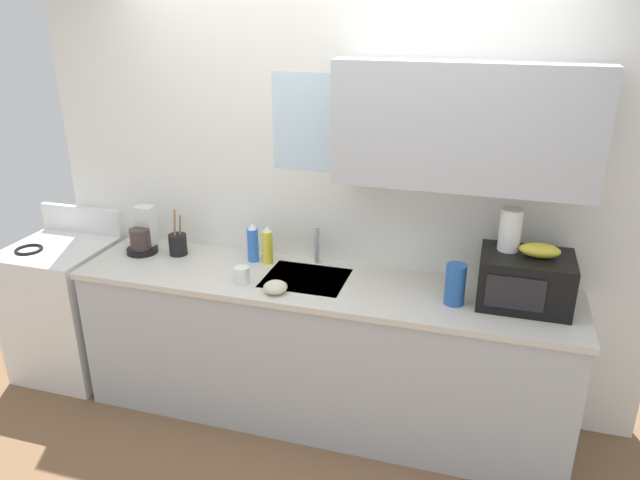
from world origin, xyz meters
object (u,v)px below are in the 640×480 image
Objects in this scene: microwave at (525,280)px; utensil_crock at (178,244)px; mug_white at (242,275)px; small_bowl at (275,287)px; stove_range at (67,308)px; banana_bunch at (540,250)px; coffee_maker at (143,235)px; dish_soap_bottle_yellow at (268,246)px; dish_soap_bottle_blue at (253,243)px; paper_towel_roll at (510,230)px; cereal_canister at (455,284)px.

utensil_crock is at bearing 177.99° from microwave.
mug_white is 0.73× the size of small_bowl.
banana_bunch is (2.89, 0.05, 0.75)m from stove_range.
coffee_maker is at bearing 10.24° from stove_range.
small_bowl is at bearing -22.85° from utensil_crock.
dish_soap_bottle_blue reaches higher than dish_soap_bottle_yellow.
dish_soap_bottle_blue is at bearing 7.03° from stove_range.
cereal_canister is at bearing -147.99° from paper_towel_roll.
stove_range is at bearing -179.09° from microwave.
dish_soap_bottle_blue is at bearing 177.52° from paper_towel_roll.
dish_soap_bottle_yellow is (0.81, 0.05, 0.01)m from coffee_maker.
mug_white is (-1.54, -0.19, -0.26)m from banana_bunch.
coffee_maker is at bearing -176.68° from dish_soap_bottle_yellow.
utensil_crock is (-2.03, 0.07, -0.06)m from microwave.
paper_towel_roll is 0.79× the size of coffee_maker.
utensil_crock reaches higher than dish_soap_bottle_yellow.
small_bowl is at bearing -169.27° from banana_bunch.
dish_soap_bottle_yellow reaches higher than stove_range.
microwave is 0.18m from banana_bunch.
mug_white is 0.60m from utensil_crock.
banana_bunch is 0.91× the size of paper_towel_roll.
small_bowl is at bearing -63.13° from dish_soap_bottle_yellow.
small_bowl is (-1.17, -0.30, -0.35)m from paper_towel_roll.
stove_range is at bearing -179.08° from banana_bunch.
dish_soap_bottle_blue is at bearing 175.60° from dish_soap_bottle_yellow.
utensil_crock is (-0.48, -0.04, -0.04)m from dish_soap_bottle_blue.
paper_towel_roll reaches higher than small_bowl.
paper_towel_roll is at bearing 14.39° from small_bowl.
banana_bunch is at bearing -4.02° from dish_soap_bottle_yellow.
dish_soap_bottle_blue is 0.31m from mug_white.
mug_white is at bearing 164.74° from small_bowl.
dish_soap_bottle_blue is (-1.55, 0.11, -0.02)m from microwave.
stove_range is 1.44m from mug_white.
banana_bunch is 0.84× the size of dish_soap_bottle_blue.
paper_towel_roll is at bearing 32.01° from cereal_canister.
dish_soap_bottle_yellow is 0.41m from small_bowl.
banana_bunch reaches higher than cereal_canister.
dish_soap_bottle_blue is at bearing 100.71° from mug_white.
coffee_maker is 1.19× the size of dish_soap_bottle_yellow.
dish_soap_bottle_yellow is (1.39, 0.15, 0.55)m from stove_range.
microwave is 2.30× the size of banana_bunch.
banana_bunch is 1.54× the size of small_bowl.
cereal_canister is 1.70m from utensil_crock.
microwave reaches higher than mug_white.
utensil_crock is (0.23, 0.01, -0.03)m from coffee_maker.
utensil_crock is at bearing -174.90° from dish_soap_bottle_blue.
paper_towel_roll is 1.95m from utensil_crock.
small_bowl is at bearing -52.61° from dish_soap_bottle_blue.
coffee_maker is at bearing 162.68° from small_bowl.
dish_soap_bottle_blue is at bearing 5.10° from utensil_crock.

